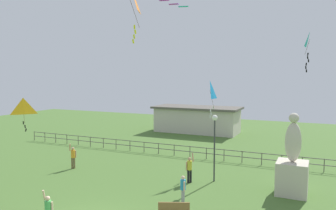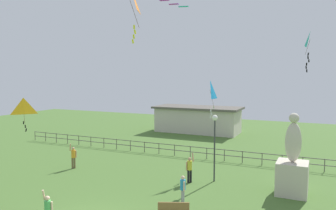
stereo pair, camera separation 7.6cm
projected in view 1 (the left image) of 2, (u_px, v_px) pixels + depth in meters
The scene contains 13 objects.
statue_monument at pixel (292, 169), 19.19m from camera, with size 1.71×1.71×4.72m.
lamppost at pixel (215, 133), 21.40m from camera, with size 0.36×0.36×4.33m.
park_bench at pixel (174, 209), 15.99m from camera, with size 1.54×0.96×0.85m.
person_0 at pixel (190, 168), 21.31m from camera, with size 0.50×0.40×1.92m.
person_1 at pixel (183, 188), 17.77m from camera, with size 0.33×0.37×1.54m.
person_2 at pixel (73, 156), 24.55m from camera, with size 0.43×0.43×1.87m.
person_5 at pixel (48, 210), 14.78m from camera, with size 0.50×0.29×1.81m.
kite_0 at pixel (210, 91), 23.93m from camera, with size 0.59×0.76×2.71m.
kite_1 at pixel (23, 107), 20.21m from camera, with size 1.06×1.15×2.00m.
kite_2 at pixel (310, 41), 21.97m from camera, with size 0.45×0.97×2.68m.
kite_3 at pixel (130, 0), 15.54m from camera, with size 0.82×1.10×2.75m.
waterfront_railing at pixel (191, 150), 27.88m from camera, with size 36.02×0.06×0.95m.
pavilion_building at pixel (197, 119), 40.22m from camera, with size 10.34×4.49×3.09m.
Camera 1 is at (9.26, -11.75, 6.86)m, focal length 35.78 mm.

